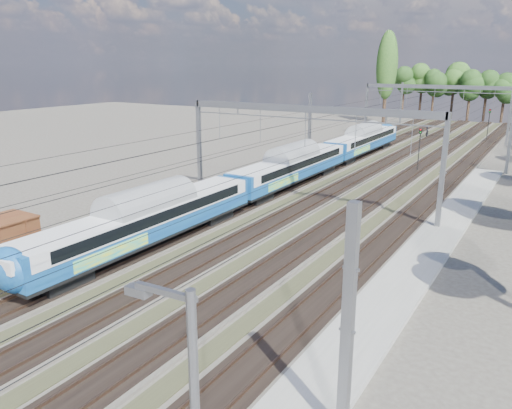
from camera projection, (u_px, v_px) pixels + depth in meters
The scene contains 9 objects.
track_bed at pixel (362, 176), 56.67m from camera, with size 21.00×130.00×0.34m.
platform at pixel (408, 274), 30.12m from camera, with size 3.00×70.00×0.30m, color gray.
catenary at pixel (389, 114), 61.08m from camera, with size 25.65×130.00×9.00m.
tree_belt at pixel (494, 86), 90.97m from camera, with size 39.47×98.70×12.20m.
poplar at pixel (387, 66), 104.20m from camera, with size 4.40×4.40×19.04m.
emu_train at pixel (291, 163), 50.89m from camera, with size 3.02×63.84×4.41m.
worker at pixel (427, 132), 85.52m from camera, with size 0.73×0.48×2.00m, color black.
signal_near at pixel (420, 145), 58.36m from camera, with size 0.35×0.32×5.11m.
signal_far at pixel (489, 121), 82.24m from camera, with size 0.36×0.33×5.15m.
Camera 1 is at (18.70, -8.54, 12.42)m, focal length 35.00 mm.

